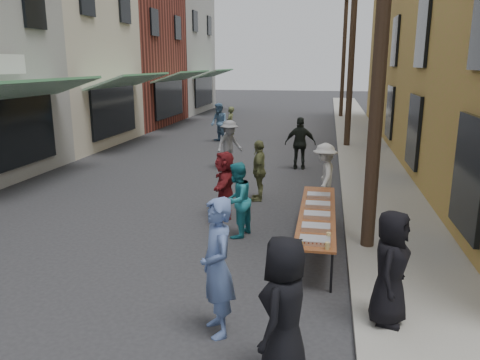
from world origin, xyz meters
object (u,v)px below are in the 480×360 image
(server, at_px, (391,268))
(catering_tray_sausage, at_px, (315,241))
(serving_table, at_px, (317,214))
(utility_pole_far, at_px, (344,50))
(utility_pole_mid, at_px, (352,42))
(guest_front_c, at_px, (237,200))
(guest_front_a, at_px, (284,311))
(utility_pole_near, at_px, (383,12))

(server, bearing_deg, catering_tray_sausage, 60.63)
(serving_table, bearing_deg, utility_pole_far, 87.62)
(utility_pole_mid, height_order, catering_tray_sausage, utility_pole_mid)
(guest_front_c, bearing_deg, utility_pole_far, -169.86)
(serving_table, height_order, guest_front_c, guest_front_c)
(utility_pole_mid, xyz_separation_m, guest_front_c, (-2.70, -11.73, -3.69))
(guest_front_c, bearing_deg, guest_front_a, 34.16)
(serving_table, height_order, server, server)
(utility_pole_mid, distance_m, serving_table, 12.71)
(utility_pole_near, distance_m, serving_table, 3.92)
(utility_pole_far, relative_size, catering_tray_sausage, 18.00)
(utility_pole_far, bearing_deg, utility_pole_near, -90.00)
(guest_front_a, xyz_separation_m, server, (1.32, 1.37, 0.03))
(catering_tray_sausage, xyz_separation_m, server, (1.05, -1.14, 0.12))
(guest_front_a, relative_size, server, 1.09)
(serving_table, xyz_separation_m, guest_front_c, (-1.70, 0.36, 0.10))
(utility_pole_near, distance_m, catering_tray_sausage, 4.22)
(utility_pole_mid, distance_m, server, 15.31)
(guest_front_a, distance_m, guest_front_c, 4.74)
(catering_tray_sausage, relative_size, guest_front_c, 0.31)
(guest_front_a, height_order, guest_front_c, guest_front_a)
(utility_pole_near, distance_m, utility_pole_mid, 12.00)
(utility_pole_near, distance_m, guest_front_c, 4.58)
(guest_front_c, bearing_deg, serving_table, 94.77)
(utility_pole_near, height_order, guest_front_c, utility_pole_near)
(utility_pole_far, bearing_deg, guest_front_a, -92.58)
(utility_pole_near, xyz_separation_m, catering_tray_sausage, (-1.00, -1.74, -3.71))
(utility_pole_near, bearing_deg, catering_tray_sausage, -119.96)
(serving_table, bearing_deg, utility_pole_near, 5.14)
(utility_pole_mid, distance_m, catering_tray_sausage, 14.27)
(utility_pole_near, height_order, serving_table, utility_pole_near)
(utility_pole_mid, distance_m, guest_front_c, 12.59)
(utility_pole_far, relative_size, serving_table, 2.25)
(utility_pole_near, height_order, utility_pole_far, same)
(guest_front_c, bearing_deg, server, 57.76)
(utility_pole_mid, relative_size, catering_tray_sausage, 18.00)
(catering_tray_sausage, distance_m, guest_front_a, 2.53)
(utility_pole_mid, bearing_deg, utility_pole_near, -90.00)
(serving_table, bearing_deg, server, -69.34)
(utility_pole_mid, relative_size, serving_table, 2.25)
(utility_pole_mid, bearing_deg, utility_pole_far, 90.00)
(guest_front_a, bearing_deg, catering_tray_sausage, -170.37)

